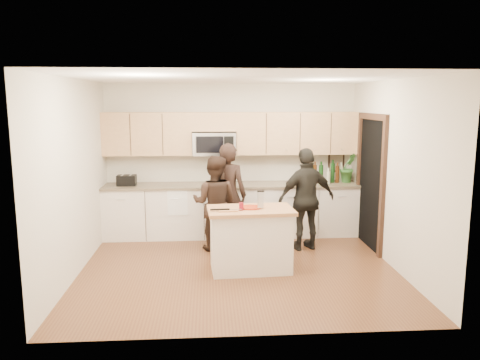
{
  "coord_description": "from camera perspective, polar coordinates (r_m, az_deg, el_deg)",
  "views": [
    {
      "loc": [
        -0.41,
        -6.47,
        2.4
      ],
      "look_at": [
        0.05,
        0.35,
        1.24
      ],
      "focal_mm": 35.0,
      "sensor_mm": 36.0,
      "label": 1
    }
  ],
  "objects": [
    {
      "name": "floor",
      "position": [
        6.91,
        -0.22,
        -10.66
      ],
      "size": [
        4.5,
        4.5,
        0.0
      ],
      "primitive_type": "plane",
      "color": "brown",
      "rests_on": "ground"
    },
    {
      "name": "red_plate",
      "position": [
        6.63,
        1.31,
        -3.35
      ],
      "size": [
        0.31,
        0.31,
        0.02
      ],
      "primitive_type": "cylinder",
      "color": "#9A260E",
      "rests_on": "island"
    },
    {
      "name": "woman_left",
      "position": [
        7.76,
        -1.48,
        -1.79
      ],
      "size": [
        0.73,
        0.6,
        1.72
      ],
      "primitive_type": "imported",
      "rotation": [
        0.0,
        0.0,
        2.8
      ],
      "color": "black",
      "rests_on": "ground"
    },
    {
      "name": "woman_center",
      "position": [
        7.55,
        -3.11,
        -2.83
      ],
      "size": [
        0.87,
        0.75,
        1.54
      ],
      "primitive_type": "imported",
      "rotation": [
        0.0,
        0.0,
        2.89
      ],
      "color": "black",
      "rests_on": "ground"
    },
    {
      "name": "framed_picture",
      "position": [
        8.85,
        11.65,
        2.18
      ],
      "size": [
        0.3,
        0.03,
        0.38
      ],
      "color": "black",
      "rests_on": "ground"
    },
    {
      "name": "bottle_cluster",
      "position": [
        8.54,
        10.47,
        0.89
      ],
      "size": [
        0.62,
        0.29,
        0.41
      ],
      "color": "black",
      "rests_on": "back_cabinetry"
    },
    {
      "name": "dish_towel",
      "position": [
        8.15,
        -7.59,
        -1.75
      ],
      "size": [
        0.34,
        0.6,
        0.48
      ],
      "color": "white",
      "rests_on": "ground"
    },
    {
      "name": "island",
      "position": [
        6.71,
        1.29,
        -7.21
      ],
      "size": [
        1.24,
        0.77,
        0.9
      ],
      "rotation": [
        0.0,
        0.0,
        0.06
      ],
      "color": "silver",
      "rests_on": "ground"
    },
    {
      "name": "toaster",
      "position": [
        8.38,
        -13.65,
        -0.03
      ],
      "size": [
        0.32,
        0.23,
        0.18
      ],
      "color": "black",
      "rests_on": "back_cabinetry"
    },
    {
      "name": "woman_right",
      "position": [
        7.62,
        8.1,
        -2.34
      ],
      "size": [
        1.04,
        0.64,
        1.66
      ],
      "primitive_type": "imported",
      "rotation": [
        0.0,
        0.0,
        3.4
      ],
      "color": "black",
      "rests_on": "ground"
    },
    {
      "name": "back_cabinetry",
      "position": [
        8.4,
        -0.96,
        -3.63
      ],
      "size": [
        4.5,
        0.66,
        0.94
      ],
      "color": "silver",
      "rests_on": "ground"
    },
    {
      "name": "knife",
      "position": [
        6.44,
        -0.66,
        -3.62
      ],
      "size": [
        0.2,
        0.04,
        0.01
      ],
      "primitive_type": "cube",
      "rotation": [
        0.0,
        0.0,
        0.06
      ],
      "color": "silver",
      "rests_on": "cutting_board"
    },
    {
      "name": "orchid",
      "position": [
        8.65,
        13.05,
        1.51
      ],
      "size": [
        0.35,
        0.31,
        0.54
      ],
      "primitive_type": "imported",
      "rotation": [
        0.0,
        0.0,
        0.28
      ],
      "color": "#306628",
      "rests_on": "back_cabinetry"
    },
    {
      "name": "box_grater",
      "position": [
        6.55,
        2.52,
        -2.33
      ],
      "size": [
        0.1,
        0.06,
        0.25
      ],
      "color": "silver",
      "rests_on": "red_plate"
    },
    {
      "name": "drink_glass",
      "position": [
        6.49,
        0.16,
        -3.24
      ],
      "size": [
        0.06,
        0.06,
        0.11
      ],
      "primitive_type": "cylinder",
      "color": "maroon",
      "rests_on": "island"
    },
    {
      "name": "tongs",
      "position": [
        6.42,
        -2.47,
        -3.61
      ],
      "size": [
        0.27,
        0.05,
        0.02
      ],
      "primitive_type": "cube",
      "rotation": [
        0.0,
        0.0,
        0.06
      ],
      "color": "black",
      "rests_on": "cutting_board"
    },
    {
      "name": "microwave",
      "position": [
        8.3,
        -3.16,
        4.45
      ],
      "size": [
        0.76,
        0.41,
        0.4
      ],
      "color": "silver",
      "rests_on": "ground"
    },
    {
      "name": "room_shell",
      "position": [
        6.52,
        -0.23,
        3.76
      ],
      "size": [
        4.52,
        4.02,
        2.71
      ],
      "color": "beige",
      "rests_on": "ground"
    },
    {
      "name": "cutting_board",
      "position": [
        6.46,
        -1.5,
        -3.68
      ],
      "size": [
        0.28,
        0.21,
        0.02
      ],
      "primitive_type": "cube",
      "rotation": [
        0.0,
        0.0,
        0.06
      ],
      "color": "#A66D45",
      "rests_on": "island"
    },
    {
      "name": "upper_cabinetry",
      "position": [
        8.34,
        -0.81,
        5.82
      ],
      "size": [
        4.5,
        0.33,
        0.75
      ],
      "color": "tan",
      "rests_on": "ground"
    },
    {
      "name": "doorway",
      "position": [
        7.93,
        15.64,
        0.28
      ],
      "size": [
        0.06,
        1.25,
        2.2
      ],
      "color": "black",
      "rests_on": "ground"
    }
  ]
}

